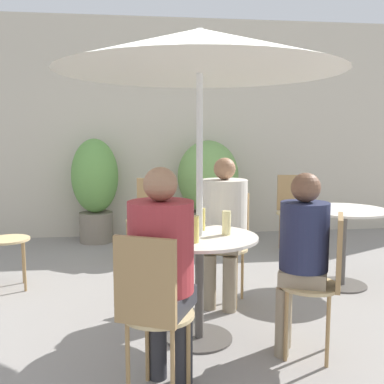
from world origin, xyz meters
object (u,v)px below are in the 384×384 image
(bistro_chair_3, at_px, (146,211))
(potted_plant_0, at_px, (95,185))
(umbrella, at_px, (200,51))
(beer_glass_1, at_px, (226,223))
(beer_glass_2, at_px, (201,219))
(bistro_chair_0, at_px, (152,304))
(beer_glass_3, at_px, (172,224))
(seated_person_1, at_px, (302,246))
(potted_plant_1, at_px, (208,181))
(seated_person_2, at_px, (224,219))
(bistro_chair_2, at_px, (228,236))
(beer_glass_0, at_px, (194,229))
(bistro_chair_1, at_px, (324,273))
(bistro_chair_4, at_px, (291,205))
(cafe_table_far, at_px, (344,229))
(seated_person_0, at_px, (162,261))
(cafe_table_near, at_px, (199,262))

(bistro_chair_3, relative_size, potted_plant_0, 0.67)
(bistro_chair_3, distance_m, potted_plant_0, 1.16)
(umbrella, bearing_deg, beer_glass_1, 4.34)
(beer_glass_1, bearing_deg, beer_glass_2, 131.43)
(bistro_chair_0, height_order, beer_glass_3, bistro_chair_0)
(seated_person_1, distance_m, potted_plant_1, 3.31)
(seated_person_1, height_order, seated_person_2, seated_person_2)
(bistro_chair_2, distance_m, potted_plant_1, 2.30)
(beer_glass_0, distance_m, beer_glass_2, 0.38)
(bistro_chair_1, xyz_separation_m, potted_plant_1, (-0.19, 3.37, 0.23))
(beer_glass_0, xyz_separation_m, potted_plant_0, (-0.89, 3.21, -0.06))
(bistro_chair_4, height_order, beer_glass_1, bistro_chair_4)
(umbrella, bearing_deg, seated_person_1, -25.28)
(seated_person_1, bearing_deg, beer_glass_0, -74.00)
(umbrella, bearing_deg, potted_plant_1, 79.72)
(bistro_chair_0, relative_size, bistro_chair_1, 1.00)
(seated_person_2, bearing_deg, bistro_chair_0, -90.00)
(beer_glass_2, relative_size, beer_glass_3, 0.97)
(bistro_chair_1, distance_m, bistro_chair_2, 1.16)
(bistro_chair_4, xyz_separation_m, potted_plant_1, (-0.93, 0.69, 0.23))
(bistro_chair_0, height_order, bistro_chair_4, same)
(bistro_chair_2, xyz_separation_m, umbrella, (-0.35, -0.74, 1.39))
(seated_person_1, height_order, beer_glass_3, seated_person_1)
(potted_plant_1, bearing_deg, bistro_chair_4, -36.44)
(seated_person_1, relative_size, seated_person_2, 0.96)
(cafe_table_far, xyz_separation_m, potted_plant_0, (-2.44, 2.10, 0.21))
(seated_person_0, relative_size, beer_glass_2, 7.83)
(bistro_chair_1, distance_m, bistro_chair_3, 2.67)
(bistro_chair_1, bearing_deg, potted_plant_0, -128.11)
(seated_person_2, distance_m, beer_glass_1, 0.61)
(potted_plant_1, bearing_deg, bistro_chair_3, -132.86)
(bistro_chair_3, distance_m, seated_person_1, 2.56)
(bistro_chair_1, bearing_deg, seated_person_0, -50.55)
(seated_person_2, bearing_deg, bistro_chair_4, 80.66)
(cafe_table_near, distance_m, potted_plant_0, 3.19)
(beer_glass_1, bearing_deg, cafe_table_far, 35.38)
(seated_person_1, bearing_deg, bistro_chair_4, -173.03)
(potted_plant_1, xyz_separation_m, umbrella, (-0.55, -3.02, 1.15))
(cafe_table_far, distance_m, bistro_chair_1, 1.49)
(seated_person_1, relative_size, beer_glass_0, 6.89)
(seated_person_1, relative_size, umbrella, 0.56)
(cafe_table_far, bearing_deg, beer_glass_0, -144.27)
(bistro_chair_3, bearing_deg, seated_person_1, -38.35)
(cafe_table_far, relative_size, bistro_chair_2, 0.87)
(bistro_chair_1, height_order, beer_glass_3, bistro_chair_1)
(beer_glass_2, xyz_separation_m, beer_glass_3, (-0.22, -0.15, 0.00))
(bistro_chair_3, distance_m, beer_glass_2, 1.96)
(cafe_table_far, relative_size, bistro_chair_4, 0.87)
(bistro_chair_1, height_order, umbrella, umbrella)
(bistro_chair_4, height_order, umbrella, umbrella)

